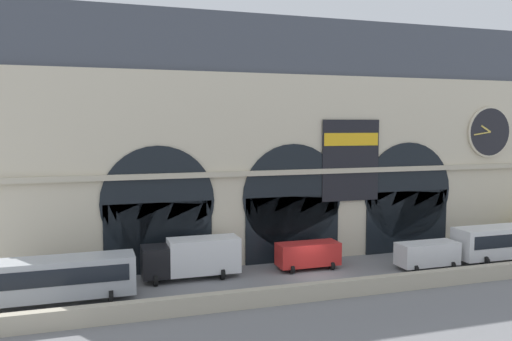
{
  "coord_description": "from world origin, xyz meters",
  "views": [
    {
      "loc": [
        -16.58,
        -36.03,
        11.91
      ],
      "look_at": [
        -3.35,
        5.0,
        8.06
      ],
      "focal_mm": 36.09,
      "sensor_mm": 36.0,
      "label": 1
    }
  ],
  "objects_px": {
    "van_mideast": "(427,254)",
    "bus_west": "(49,279)",
    "van_center": "(308,254)",
    "bus_east": "(512,241)",
    "box_truck_midwest": "(192,257)"
  },
  "relations": [
    {
      "from": "van_center",
      "to": "van_mideast",
      "type": "bearing_deg",
      "value": -17.22
    },
    {
      "from": "box_truck_midwest",
      "to": "bus_west",
      "type": "bearing_deg",
      "value": -163.62
    },
    {
      "from": "van_mideast",
      "to": "bus_east",
      "type": "relative_size",
      "value": 0.47
    },
    {
      "from": "van_mideast",
      "to": "bus_east",
      "type": "bearing_deg",
      "value": -1.07
    },
    {
      "from": "van_center",
      "to": "box_truck_midwest",
      "type": "bearing_deg",
      "value": 178.14
    },
    {
      "from": "box_truck_midwest",
      "to": "bus_east",
      "type": "xyz_separation_m",
      "value": [
        27.65,
        -3.41,
        0.08
      ]
    },
    {
      "from": "van_center",
      "to": "bus_east",
      "type": "relative_size",
      "value": 0.47
    },
    {
      "from": "box_truck_midwest",
      "to": "bus_east",
      "type": "height_order",
      "value": "box_truck_midwest"
    },
    {
      "from": "box_truck_midwest",
      "to": "bus_east",
      "type": "relative_size",
      "value": 0.68
    },
    {
      "from": "van_mideast",
      "to": "bus_east",
      "type": "xyz_separation_m",
      "value": [
        8.58,
        -0.16,
        0.54
      ]
    },
    {
      "from": "van_mideast",
      "to": "bus_west",
      "type": "bearing_deg",
      "value": 179.46
    },
    {
      "from": "van_center",
      "to": "bus_east",
      "type": "height_order",
      "value": "bus_east"
    },
    {
      "from": "bus_west",
      "to": "box_truck_midwest",
      "type": "height_order",
      "value": "box_truck_midwest"
    },
    {
      "from": "box_truck_midwest",
      "to": "van_center",
      "type": "bearing_deg",
      "value": -1.86
    },
    {
      "from": "bus_west",
      "to": "bus_east",
      "type": "height_order",
      "value": "same"
    }
  ]
}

